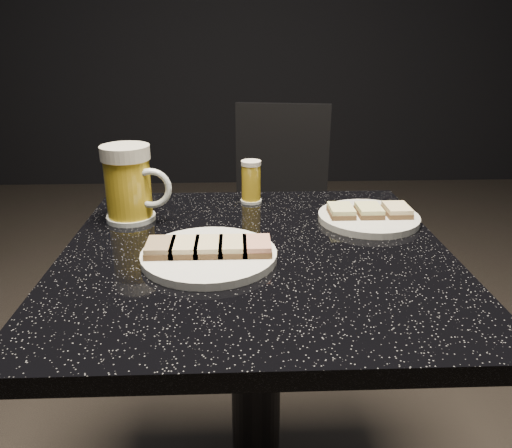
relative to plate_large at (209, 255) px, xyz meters
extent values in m
cylinder|color=white|center=(0.00, 0.00, 0.00)|extent=(0.24, 0.24, 0.01)
cylinder|color=white|center=(0.32, 0.18, 0.00)|extent=(0.21, 0.21, 0.01)
cylinder|color=black|center=(0.08, 0.04, -0.38)|extent=(0.10, 0.10, 0.69)
cube|color=black|center=(0.08, 0.04, -0.02)|extent=(0.70, 0.70, 0.03)
cylinder|color=white|center=(-0.17, 0.20, 0.00)|extent=(0.10, 0.10, 0.01)
cylinder|color=yellow|center=(-0.17, 0.20, 0.06)|extent=(0.09, 0.09, 0.12)
cylinder|color=silver|center=(-0.17, 0.20, 0.14)|extent=(0.10, 0.10, 0.03)
torus|color=white|center=(-0.12, 0.18, 0.07)|extent=(0.08, 0.01, 0.08)
cylinder|color=white|center=(0.08, 0.31, 0.00)|extent=(0.05, 0.05, 0.01)
cylinder|color=gold|center=(0.08, 0.31, 0.04)|extent=(0.04, 0.04, 0.08)
cylinder|color=white|center=(0.08, 0.31, 0.09)|extent=(0.05, 0.05, 0.01)
cube|color=black|center=(0.21, 1.02, -0.31)|extent=(0.43, 0.43, 0.04)
cylinder|color=black|center=(0.02, 0.89, -0.54)|extent=(0.03, 0.03, 0.43)
cylinder|color=black|center=(0.34, 0.84, -0.54)|extent=(0.03, 0.03, 0.43)
cylinder|color=black|center=(0.08, 1.21, -0.54)|extent=(0.03, 0.03, 0.43)
cylinder|color=black|center=(0.39, 1.16, -0.54)|extent=(0.03, 0.03, 0.43)
cube|color=black|center=(0.24, 1.20, -0.09)|extent=(0.38, 0.09, 0.38)
cube|color=#4C3521|center=(-0.08, 0.00, 0.01)|extent=(0.05, 0.07, 0.01)
cube|color=#8C7251|center=(-0.08, 0.00, 0.02)|extent=(0.05, 0.07, 0.01)
cube|color=#4C3521|center=(-0.04, 0.00, 0.01)|extent=(0.05, 0.07, 0.01)
cube|color=beige|center=(-0.04, 0.00, 0.02)|extent=(0.05, 0.07, 0.01)
cube|color=#4C3521|center=(0.00, 0.00, 0.01)|extent=(0.05, 0.07, 0.01)
cube|color=beige|center=(0.00, 0.00, 0.02)|extent=(0.05, 0.07, 0.01)
cube|color=#4C3521|center=(0.04, 0.00, 0.01)|extent=(0.05, 0.07, 0.01)
cube|color=beige|center=(0.04, 0.00, 0.02)|extent=(0.05, 0.07, 0.01)
cube|color=#4C3521|center=(0.08, 0.00, 0.01)|extent=(0.05, 0.07, 0.01)
cube|color=tan|center=(0.08, 0.00, 0.02)|extent=(0.05, 0.07, 0.01)
cube|color=#4C3521|center=(0.27, 0.18, 0.01)|extent=(0.05, 0.07, 0.01)
cube|color=#D1D184|center=(0.27, 0.18, 0.02)|extent=(0.05, 0.07, 0.01)
cube|color=#4C3521|center=(0.32, 0.18, 0.01)|extent=(0.05, 0.07, 0.01)
cube|color=#D1D184|center=(0.32, 0.18, 0.02)|extent=(0.05, 0.07, 0.01)
cube|color=#4C3521|center=(0.38, 0.18, 0.01)|extent=(0.05, 0.07, 0.01)
cube|color=beige|center=(0.38, 0.18, 0.02)|extent=(0.05, 0.07, 0.01)
camera|label=1|loc=(0.05, -0.79, 0.36)|focal=35.00mm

